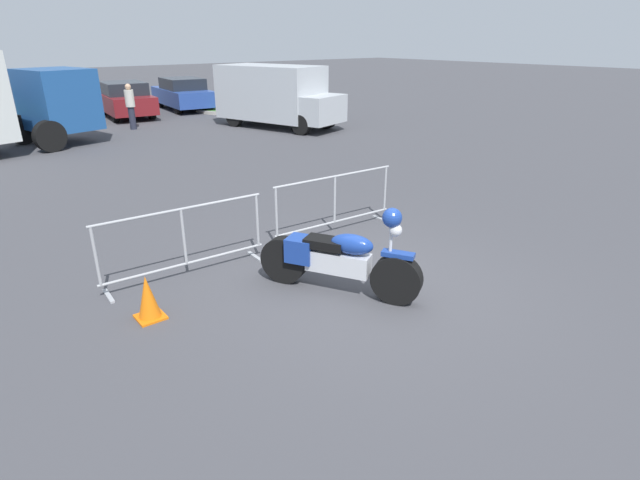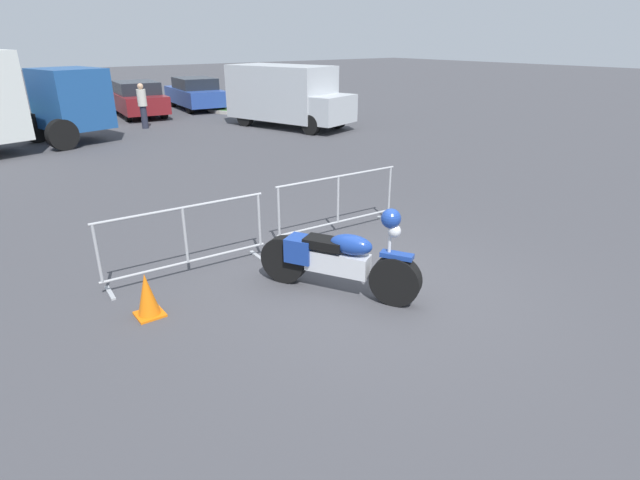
% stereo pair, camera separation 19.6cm
% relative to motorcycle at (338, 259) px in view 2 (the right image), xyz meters
% --- Properties ---
extents(ground_plane, '(120.00, 120.00, 0.00)m').
position_rel_motorcycle_xyz_m(ground_plane, '(0.43, -0.16, -0.50)').
color(ground_plane, '#424247').
extents(motorcycle, '(1.30, 2.14, 1.32)m').
position_rel_motorcycle_xyz_m(motorcycle, '(0.00, 0.00, 0.00)').
color(motorcycle, black).
rests_on(motorcycle, ground).
extents(crowd_barrier_near, '(2.52, 0.57, 1.07)m').
position_rel_motorcycle_xyz_m(crowd_barrier_near, '(-1.44, 1.78, 0.05)').
color(crowd_barrier_near, '#9EA0A5').
rests_on(crowd_barrier_near, ground).
extents(crowd_barrier_far, '(2.52, 0.57, 1.07)m').
position_rel_motorcycle_xyz_m(crowd_barrier_far, '(1.44, 1.78, 0.05)').
color(crowd_barrier_far, '#9EA0A5').
rests_on(crowd_barrier_far, ground).
extents(delivery_van, '(3.31, 5.35, 2.31)m').
position_rel_motorcycle_xyz_m(delivery_van, '(7.07, 12.01, 0.74)').
color(delivery_van, '#B2B7BC').
rests_on(delivery_van, ground).
extents(parked_car_white, '(2.12, 4.33, 1.42)m').
position_rel_motorcycle_xyz_m(parked_car_white, '(0.31, 19.16, 0.22)').
color(parked_car_white, white).
rests_on(parked_car_white, ground).
extents(parked_car_maroon, '(2.23, 4.58, 1.50)m').
position_rel_motorcycle_xyz_m(parked_car_maroon, '(3.35, 18.44, 0.26)').
color(parked_car_maroon, maroon).
rests_on(parked_car_maroon, ground).
extents(parked_car_blue, '(2.22, 4.55, 1.49)m').
position_rel_motorcycle_xyz_m(parked_car_blue, '(6.38, 19.08, 0.25)').
color(parked_car_blue, '#284799').
rests_on(parked_car_blue, ground).
extents(pedestrian, '(0.38, 0.38, 1.69)m').
position_rel_motorcycle_xyz_m(pedestrian, '(2.45, 15.01, 0.42)').
color(pedestrian, '#262838').
rests_on(pedestrian, ground).
extents(planter_island, '(3.45, 3.45, 1.07)m').
position_rel_motorcycle_xyz_m(planter_island, '(8.14, 17.45, -0.13)').
color(planter_island, '#ADA89E').
rests_on(planter_island, ground).
extents(traffic_cone, '(0.34, 0.34, 0.59)m').
position_rel_motorcycle_xyz_m(traffic_cone, '(-2.33, 0.94, -0.22)').
color(traffic_cone, orange).
rests_on(traffic_cone, ground).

